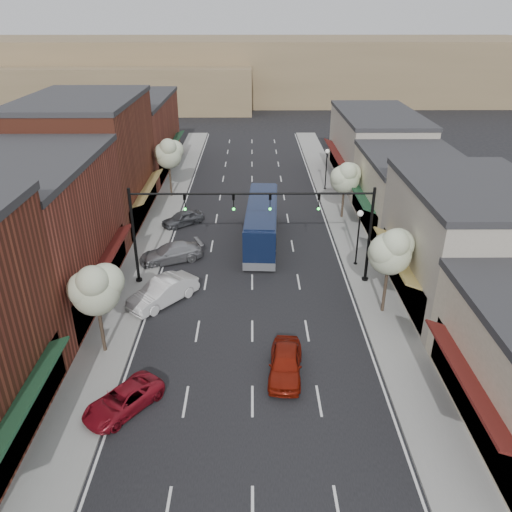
{
  "coord_description": "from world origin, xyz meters",
  "views": [
    {
      "loc": [
        0.04,
        -22.89,
        17.39
      ],
      "look_at": [
        0.27,
        7.73,
        2.2
      ],
      "focal_mm": 35.0,
      "sensor_mm": 36.0,
      "label": 1
    }
  ],
  "objects_px": {
    "coach_bus": "(262,222)",
    "tree_right_near": "(391,250)",
    "red_hatchback": "(285,363)",
    "tree_left_far": "(169,153)",
    "tree_right_far": "(346,177)",
    "signal_mast_left": "(168,222)",
    "tree_left_near": "(95,288)",
    "parked_car_d": "(183,218)",
    "parked_car_b": "(163,292)",
    "lamp_post_near": "(359,229)",
    "signal_mast_right": "(336,222)",
    "parked_car_c": "(171,253)",
    "lamp_post_far": "(327,163)",
    "parked_car_a": "(123,400)"
  },
  "relations": [
    {
      "from": "tree_left_near",
      "to": "parked_car_d",
      "type": "bearing_deg",
      "value": 83.67
    },
    {
      "from": "tree_left_far",
      "to": "parked_car_a",
      "type": "distance_m",
      "value": 30.78
    },
    {
      "from": "parked_car_a",
      "to": "parked_car_d",
      "type": "relative_size",
      "value": 1.07
    },
    {
      "from": "tree_right_far",
      "to": "lamp_post_near",
      "type": "bearing_deg",
      "value": -93.31
    },
    {
      "from": "tree_right_far",
      "to": "lamp_post_near",
      "type": "xyz_separation_m",
      "value": [
        -0.55,
        -9.44,
        -0.99
      ]
    },
    {
      "from": "red_hatchback",
      "to": "parked_car_d",
      "type": "distance_m",
      "value": 21.92
    },
    {
      "from": "tree_left_near",
      "to": "parked_car_b",
      "type": "bearing_deg",
      "value": 65.66
    },
    {
      "from": "lamp_post_far",
      "to": "red_hatchback",
      "type": "bearing_deg",
      "value": -101.42
    },
    {
      "from": "red_hatchback",
      "to": "parked_car_b",
      "type": "distance_m",
      "value": 10.5
    },
    {
      "from": "parked_car_a",
      "to": "parked_car_b",
      "type": "xyz_separation_m",
      "value": [
        0.37,
        9.8,
        0.25
      ]
    },
    {
      "from": "tree_left_near",
      "to": "parked_car_d",
      "type": "relative_size",
      "value": 1.49
    },
    {
      "from": "lamp_post_far",
      "to": "tree_right_near",
      "type": "bearing_deg",
      "value": -88.7
    },
    {
      "from": "lamp_post_far",
      "to": "parked_car_c",
      "type": "xyz_separation_m",
      "value": [
        -14.0,
        -16.67,
        -2.31
      ]
    },
    {
      "from": "parked_car_c",
      "to": "parked_car_d",
      "type": "relative_size",
      "value": 1.26
    },
    {
      "from": "tree_left_near",
      "to": "red_hatchback",
      "type": "height_order",
      "value": "tree_left_near"
    },
    {
      "from": "signal_mast_right",
      "to": "tree_right_near",
      "type": "xyz_separation_m",
      "value": [
        2.73,
        -4.05,
        -0.17
      ]
    },
    {
      "from": "tree_left_near",
      "to": "lamp_post_near",
      "type": "height_order",
      "value": "tree_left_near"
    },
    {
      "from": "signal_mast_right",
      "to": "tree_left_near",
      "type": "distance_m",
      "value": 16.05
    },
    {
      "from": "signal_mast_right",
      "to": "coach_bus",
      "type": "distance_m",
      "value": 8.82
    },
    {
      "from": "tree_right_far",
      "to": "tree_left_near",
      "type": "bearing_deg",
      "value": -129.69
    },
    {
      "from": "signal_mast_left",
      "to": "red_hatchback",
      "type": "xyz_separation_m",
      "value": [
        7.37,
        -9.96,
        -3.9
      ]
    },
    {
      "from": "tree_left_near",
      "to": "tree_right_near",
      "type": "bearing_deg",
      "value": 13.55
    },
    {
      "from": "tree_left_near",
      "to": "parked_car_d",
      "type": "distance_m",
      "value": 18.98
    },
    {
      "from": "tree_right_near",
      "to": "tree_left_near",
      "type": "bearing_deg",
      "value": -166.45
    },
    {
      "from": "red_hatchback",
      "to": "tree_left_far",
      "type": "bearing_deg",
      "value": 115.55
    },
    {
      "from": "signal_mast_right",
      "to": "lamp_post_far",
      "type": "distance_m",
      "value": 20.19
    },
    {
      "from": "lamp_post_near",
      "to": "parked_car_c",
      "type": "height_order",
      "value": "lamp_post_near"
    },
    {
      "from": "signal_mast_left",
      "to": "coach_bus",
      "type": "xyz_separation_m",
      "value": [
        6.42,
        6.81,
        -2.86
      ]
    },
    {
      "from": "tree_right_far",
      "to": "red_hatchback",
      "type": "bearing_deg",
      "value": -106.77
    },
    {
      "from": "tree_right_near",
      "to": "lamp_post_near",
      "type": "relative_size",
      "value": 1.34
    },
    {
      "from": "tree_left_far",
      "to": "signal_mast_right",
      "type": "bearing_deg",
      "value": -52.29
    },
    {
      "from": "coach_bus",
      "to": "parked_car_c",
      "type": "xyz_separation_m",
      "value": [
        -7.0,
        -3.48,
        -1.07
      ]
    },
    {
      "from": "signal_mast_right",
      "to": "tree_left_far",
      "type": "xyz_separation_m",
      "value": [
        -13.87,
        17.95,
        -0.02
      ]
    },
    {
      "from": "tree_right_near",
      "to": "tree_left_far",
      "type": "relative_size",
      "value": 0.97
    },
    {
      "from": "tree_right_near",
      "to": "parked_car_c",
      "type": "relative_size",
      "value": 1.24
    },
    {
      "from": "tree_left_far",
      "to": "red_hatchback",
      "type": "xyz_separation_m",
      "value": [
        10.0,
        -27.91,
        -3.88
      ]
    },
    {
      "from": "lamp_post_far",
      "to": "parked_car_b",
      "type": "relative_size",
      "value": 0.89
    },
    {
      "from": "parked_car_b",
      "to": "tree_left_far",
      "type": "bearing_deg",
      "value": 137.53
    },
    {
      "from": "lamp_post_near",
      "to": "parked_car_b",
      "type": "height_order",
      "value": "lamp_post_near"
    },
    {
      "from": "lamp_post_near",
      "to": "parked_car_a",
      "type": "xyz_separation_m",
      "value": [
        -14.0,
        -15.0,
        -2.44
      ]
    },
    {
      "from": "signal_mast_left",
      "to": "tree_right_near",
      "type": "bearing_deg",
      "value": -16.19
    },
    {
      "from": "tree_right_far",
      "to": "coach_bus",
      "type": "xyz_separation_m",
      "value": [
        -7.55,
        -5.14,
        -2.22
      ]
    },
    {
      "from": "signal_mast_left",
      "to": "tree_right_far",
      "type": "bearing_deg",
      "value": 40.54
    },
    {
      "from": "lamp_post_far",
      "to": "parked_car_d",
      "type": "xyz_separation_m",
      "value": [
        -14.0,
        -9.53,
        -2.36
      ]
    },
    {
      "from": "parked_car_c",
      "to": "parked_car_d",
      "type": "xyz_separation_m",
      "value": [
        0.0,
        7.14,
        -0.05
      ]
    },
    {
      "from": "tree_left_far",
      "to": "parked_car_d",
      "type": "distance_m",
      "value": 8.7
    },
    {
      "from": "tree_right_far",
      "to": "lamp_post_far",
      "type": "height_order",
      "value": "tree_right_far"
    },
    {
      "from": "lamp_post_far",
      "to": "tree_left_far",
      "type": "bearing_deg",
      "value": -172.7
    },
    {
      "from": "red_hatchback",
      "to": "parked_car_b",
      "type": "height_order",
      "value": "parked_car_b"
    },
    {
      "from": "coach_bus",
      "to": "tree_right_near",
      "type": "bearing_deg",
      "value": -52.1
    }
  ]
}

